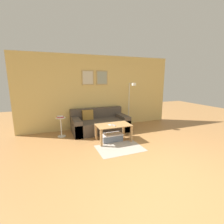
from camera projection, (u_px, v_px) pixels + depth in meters
The scene contains 11 objects.
ground_plane at pixel (163, 181), 2.83m from camera, with size 16.00×16.00×0.00m, color #A87542.
wall_back at pixel (100, 92), 5.83m from camera, with size 5.60×0.09×2.55m.
area_rug at pixel (120, 148), 4.17m from camera, with size 1.17×0.80×0.01m, color #A39989.
couch at pixel (100, 123), 5.51m from camera, with size 1.84×0.98×0.74m.
coffee_table at pixel (113, 128), 4.61m from camera, with size 0.97×0.58×0.48m.
storage_bin at pixel (112, 137), 4.67m from camera, with size 0.61×0.35×0.20m.
floor_lamp at pixel (131, 102), 5.90m from camera, with size 0.26×0.54×1.61m.
side_table at pixel (61, 125), 4.95m from camera, with size 0.29×0.29×0.60m.
book_stack at pixel (60, 117), 4.91m from camera, with size 0.20×0.19×0.05m.
remote_control at pixel (114, 125), 4.49m from camera, with size 0.04×0.15×0.02m, color #99999E.
cell_phone at pixel (110, 125), 4.55m from camera, with size 0.07×0.14×0.01m, color silver.
Camera 1 is at (-1.76, -2.02, 1.76)m, focal length 26.00 mm.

